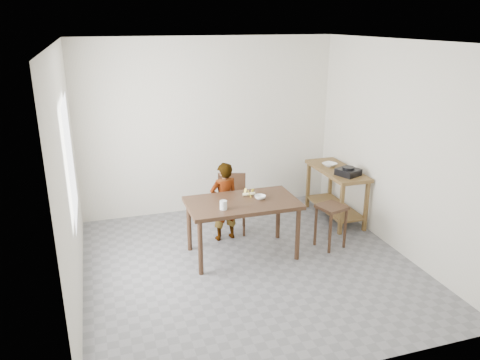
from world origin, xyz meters
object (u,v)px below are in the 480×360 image
object	(u,v)px
dining_table	(242,228)
child	(224,202)
prep_counter	(335,194)
stool	(330,226)
dining_chair	(232,205)

from	to	relation	value
dining_table	child	distance (m)	0.56
prep_counter	child	size ratio (longest dim) A/B	1.08
child	dining_table	bearing A→B (deg)	92.04
prep_counter	stool	size ratio (longest dim) A/B	2.03
prep_counter	stool	world-z (taller)	prep_counter
dining_table	prep_counter	size ratio (longest dim) A/B	1.17
child	dining_chair	bearing A→B (deg)	-138.32
dining_table	dining_chair	size ratio (longest dim) A/B	1.69
prep_counter	stool	xyz separation A→B (m)	(-0.52, -0.83, -0.10)
dining_table	stool	xyz separation A→B (m)	(1.20, -0.13, -0.08)
prep_counter	dining_chair	size ratio (longest dim) A/B	1.45
dining_table	prep_counter	distance (m)	1.86
prep_counter	dining_table	bearing A→B (deg)	-157.85
prep_counter	dining_chair	bearing A→B (deg)	178.95
dining_table	child	world-z (taller)	child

